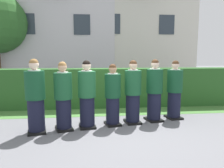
# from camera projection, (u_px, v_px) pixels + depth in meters

# --- Properties ---
(ground_plane) EXTENTS (60.00, 60.00, 0.00)m
(ground_plane) POSITION_uv_depth(u_px,v_px,m) (112.00, 125.00, 5.46)
(ground_plane) COLOR slate
(student_front_row_0) EXTENTS (0.49, 0.57, 1.69)m
(student_front_row_0) POSITION_uv_depth(u_px,v_px,m) (35.00, 98.00, 4.81)
(student_front_row_0) COLOR black
(student_front_row_0) RESTS_ON ground
(student_front_row_1) EXTENTS (0.49, 0.56, 1.62)m
(student_front_row_1) POSITION_uv_depth(u_px,v_px,m) (63.00, 98.00, 5.01)
(student_front_row_1) COLOR black
(student_front_row_1) RESTS_ON ground
(student_front_row_2) EXTENTS (0.44, 0.52, 1.65)m
(student_front_row_2) POSITION_uv_depth(u_px,v_px,m) (87.00, 96.00, 5.18)
(student_front_row_2) COLOR black
(student_front_row_2) RESTS_ON ground
(student_front_row_3) EXTENTS (0.44, 0.51, 1.55)m
(student_front_row_3) POSITION_uv_depth(u_px,v_px,m) (113.00, 96.00, 5.36)
(student_front_row_3) COLOR black
(student_front_row_3) RESTS_ON ground
(student_front_row_4) EXTENTS (0.44, 0.54, 1.64)m
(student_front_row_4) POSITION_uv_depth(u_px,v_px,m) (133.00, 93.00, 5.52)
(student_front_row_4) COLOR black
(student_front_row_4) RESTS_ON ground
(student_front_row_5) EXTENTS (0.47, 0.55, 1.66)m
(student_front_row_5) POSITION_uv_depth(u_px,v_px,m) (154.00, 92.00, 5.72)
(student_front_row_5) COLOR black
(student_front_row_5) RESTS_ON ground
(student_front_row_6) EXTENTS (0.44, 0.52, 1.63)m
(student_front_row_6) POSITION_uv_depth(u_px,v_px,m) (174.00, 91.00, 5.93)
(student_front_row_6) COLOR black
(student_front_row_6) RESTS_ON ground
(hedge) EXTENTS (8.86, 0.70, 1.32)m
(hedge) POSITION_uv_depth(u_px,v_px,m) (106.00, 88.00, 7.36)
(hedge) COLOR #285623
(hedge) RESTS_ON ground
(school_building_main) EXTENTS (7.00, 4.54, 7.54)m
(school_building_main) POSITION_uv_depth(u_px,v_px,m) (60.00, 22.00, 13.66)
(school_building_main) COLOR silver
(school_building_main) RESTS_ON ground
(school_building_annex) EXTENTS (7.45, 4.53, 7.80)m
(school_building_annex) POSITION_uv_depth(u_px,v_px,m) (133.00, 22.00, 14.19)
(school_building_annex) COLOR beige
(school_building_annex) RESTS_ON ground
(lawn_strip) EXTENTS (8.86, 0.90, 0.01)m
(lawn_strip) POSITION_uv_depth(u_px,v_px,m) (108.00, 112.00, 6.66)
(lawn_strip) COLOR #477A38
(lawn_strip) RESTS_ON ground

